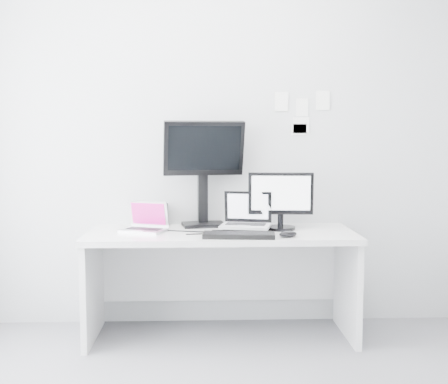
{
  "coord_description": "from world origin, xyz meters",
  "views": [
    {
      "loc": [
        -0.12,
        -2.57,
        1.37
      ],
      "look_at": [
        0.02,
        1.23,
        1.0
      ],
      "focal_mm": 46.01,
      "sensor_mm": 36.0,
      "label": 1
    }
  ],
  "objects": [
    {
      "name": "samsung_monitor",
      "position": [
        0.41,
        1.32,
        0.93
      ],
      "size": [
        0.46,
        0.24,
        0.41
      ],
      "primitive_type": "cube",
      "rotation": [
        0.0,
        0.0,
        -0.08
      ],
      "color": "black",
      "rests_on": "desk"
    },
    {
      "name": "wall_note_4",
      "position": [
        0.6,
        1.59,
        1.45
      ],
      "size": [
        0.12,
        0.0,
        0.12
      ],
      "primitive_type": "cube",
      "color": "white",
      "rests_on": "back_wall"
    },
    {
      "name": "speaker",
      "position": [
        -0.41,
        1.54,
        0.81
      ],
      "size": [
        0.09,
        0.09,
        0.16
      ],
      "primitive_type": "cube",
      "rotation": [
        0.0,
        0.0,
        0.13
      ],
      "color": "black",
      "rests_on": "desk"
    },
    {
      "name": "wall_note_0",
      "position": [
        0.45,
        1.59,
        1.62
      ],
      "size": [
        0.1,
        0.0,
        0.14
      ],
      "primitive_type": "cube",
      "color": "white",
      "rests_on": "back_wall"
    },
    {
      "name": "keyboard",
      "position": [
        0.11,
        1.01,
        0.75
      ],
      "size": [
        0.47,
        0.2,
        0.03
      ],
      "primitive_type": "cube",
      "rotation": [
        0.0,
        0.0,
        -0.09
      ],
      "color": "black",
      "rests_on": "desk"
    },
    {
      "name": "macbook",
      "position": [
        -0.52,
        1.26,
        0.84
      ],
      "size": [
        0.34,
        0.3,
        0.21
      ],
      "primitive_type": "cube",
      "rotation": [
        0.0,
        0.0,
        -0.37
      ],
      "color": "silver",
      "rests_on": "desk"
    },
    {
      "name": "desk",
      "position": [
        0.0,
        1.25,
        0.36
      ],
      "size": [
        1.8,
        0.7,
        0.73
      ],
      "primitive_type": "cube",
      "color": "silver",
      "rests_on": "ground"
    },
    {
      "name": "wall_note_2",
      "position": [
        0.75,
        1.59,
        1.63
      ],
      "size": [
        0.1,
        0.0,
        0.14
      ],
      "primitive_type": "cube",
      "color": "white",
      "rests_on": "back_wall"
    },
    {
      "name": "rear_monitor",
      "position": [
        -0.12,
        1.48,
        1.11
      ],
      "size": [
        0.59,
        0.29,
        0.77
      ],
      "primitive_type": "cube",
      "rotation": [
        0.0,
        0.0,
        0.16
      ],
      "color": "black",
      "rests_on": "desk"
    },
    {
      "name": "wall_note_3",
      "position": [
        0.58,
        1.59,
        1.42
      ],
      "size": [
        0.11,
        0.0,
        0.08
      ],
      "primitive_type": "cube",
      "color": "white",
      "rests_on": "back_wall"
    },
    {
      "name": "mouse",
      "position": [
        0.42,
        1.01,
        0.75
      ],
      "size": [
        0.14,
        0.12,
        0.04
      ],
      "primitive_type": "ellipsoid",
      "rotation": [
        0.0,
        0.0,
        0.38
      ],
      "color": "black",
      "rests_on": "desk"
    },
    {
      "name": "dell_laptop",
      "position": [
        0.17,
        1.25,
        0.87
      ],
      "size": [
        0.38,
        0.32,
        0.27
      ],
      "primitive_type": "cube",
      "rotation": [
        0.0,
        0.0,
        -0.23
      ],
      "color": "#ACAEB2",
      "rests_on": "desk"
    },
    {
      "name": "wall_note_1",
      "position": [
        0.6,
        1.59,
        1.58
      ],
      "size": [
        0.09,
        0.0,
        0.13
      ],
      "primitive_type": "cube",
      "color": "white",
      "rests_on": "back_wall"
    },
    {
      "name": "back_wall",
      "position": [
        0.0,
        1.6,
        1.35
      ],
      "size": [
        3.6,
        0.0,
        3.6
      ],
      "primitive_type": "plane",
      "rotation": [
        1.57,
        0.0,
        0.0
      ],
      "color": "#B6B8BA",
      "rests_on": "ground"
    }
  ]
}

